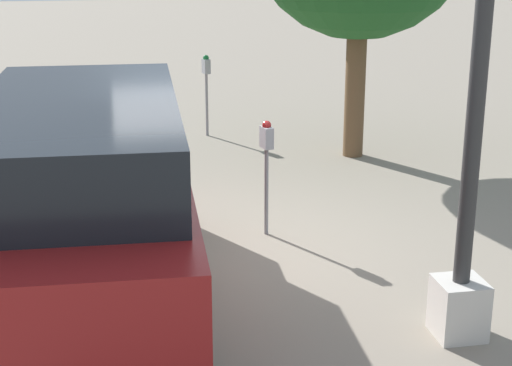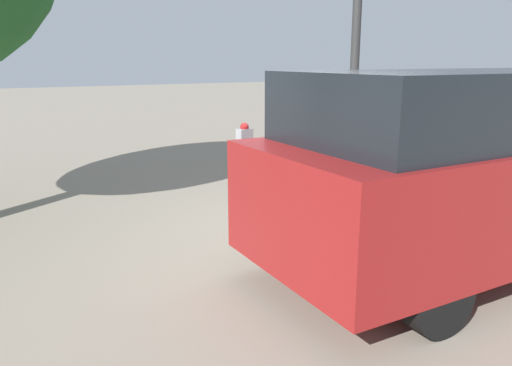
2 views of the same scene
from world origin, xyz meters
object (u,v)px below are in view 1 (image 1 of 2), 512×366
object	(u,v)px
parking_meter_near	(267,151)
parked_van	(82,200)
parking_meter_far	(206,77)
lamp_post	(473,138)

from	to	relation	value
parking_meter_near	parked_van	world-z (taller)	parked_van
parking_meter_far	parked_van	size ratio (longest dim) A/B	0.29
lamp_post	parked_van	world-z (taller)	lamp_post
parking_meter_far	lamp_post	bearing A→B (deg)	-1.94
parked_van	parking_meter_far	bearing A→B (deg)	165.53
parking_meter_near	parking_meter_far	distance (m)	5.21
parking_meter_near	lamp_post	distance (m)	3.25
parking_meter_far	parked_van	bearing A→B (deg)	-27.81
parking_meter_near	parking_meter_far	world-z (taller)	parking_meter_far
parking_meter_near	parking_meter_far	xyz separation A→B (m)	(-5.21, -0.10, 0.04)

